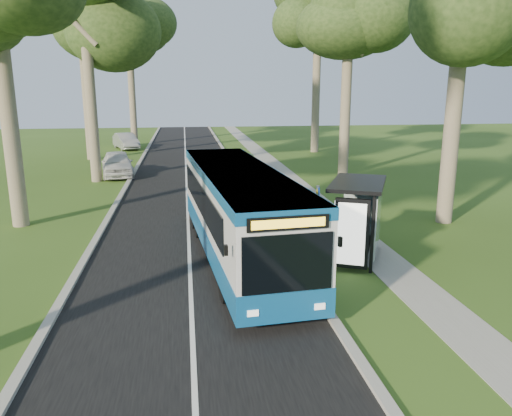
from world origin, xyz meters
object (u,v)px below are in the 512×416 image
Objects in this scene: bus_shelter at (366,207)px; litter_bin at (345,245)px; bus at (239,213)px; car_silver at (126,141)px; bus_stop_sign at (317,221)px; car_white at (117,164)px.

litter_bin is at bearing 178.84° from bus_shelter.
bus is at bearing -169.47° from bus_shelter.
car_silver is (-11.25, 32.98, -1.14)m from bus_shelter.
bus_stop_sign is at bearing -137.99° from litter_bin.
litter_bin is (3.50, -0.77, -1.04)m from bus.
bus_shelter is 3.29× the size of litter_bin.
car_white is (-8.34, 19.06, -0.93)m from bus_stop_sign.
bus is 2.44× the size of car_white.
litter_bin is (1.32, 1.19, -1.21)m from bus_stop_sign.
bus is at bearing 167.61° from litter_bin.
bus_stop_sign is at bearing -94.36° from car_silver.
bus is 18.19m from car_white.
bus is 4.12× the size of bus_stop_sign.
litter_bin is 0.24× the size of car_silver.
bus reaches higher than car_white.
bus_stop_sign is 0.63× the size of car_silver.
bus_shelter is at bearing -90.99° from car_silver.
bus is 3.32× the size of bus_shelter.
litter_bin is at bearing -70.74° from car_white.
car_silver is (-7.19, 31.93, -0.84)m from bus.
car_white is at bearing 118.39° from litter_bin.
litter_bin is (-0.56, 0.27, -1.34)m from bus_shelter.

